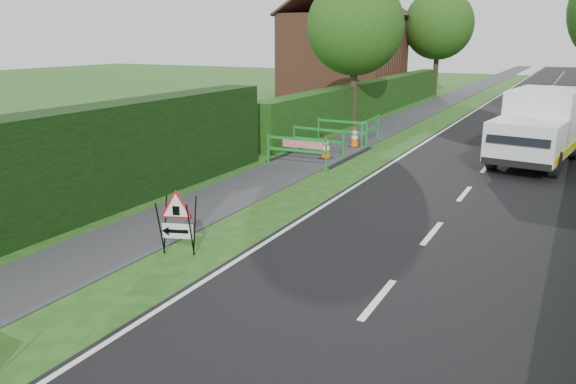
% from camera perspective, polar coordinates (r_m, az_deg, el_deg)
% --- Properties ---
extents(ground, '(120.00, 120.00, 0.00)m').
position_cam_1_polar(ground, '(9.40, -7.76, -10.10)').
color(ground, '#1D4814').
rests_on(ground, ground).
extents(road_surface, '(6.00, 90.00, 0.02)m').
position_cam_1_polar(road_surface, '(42.12, 24.45, 8.66)').
color(road_surface, black).
rests_on(road_surface, ground).
extents(footpath, '(2.00, 90.00, 0.02)m').
position_cam_1_polar(footpath, '(42.80, 17.03, 9.45)').
color(footpath, '#2D2D30').
rests_on(footpath, ground).
extents(hedge_west_near, '(1.10, 18.00, 2.50)m').
position_cam_1_polar(hedge_west_near, '(12.78, -26.45, -4.61)').
color(hedge_west_near, black).
rests_on(hedge_west_near, ground).
extents(hedge_west_far, '(1.00, 24.00, 1.80)m').
position_cam_1_polar(hedge_west_far, '(30.80, 8.58, 7.81)').
color(hedge_west_far, '#14380F').
rests_on(hedge_west_far, ground).
extents(house_west, '(7.50, 7.40, 7.88)m').
position_cam_1_polar(house_west, '(39.80, 5.71, 13.80)').
color(house_west, brown).
rests_on(house_west, ground).
extents(tree_nw, '(4.40, 4.40, 6.70)m').
position_cam_1_polar(tree_nw, '(26.65, 6.84, 16.37)').
color(tree_nw, '#2D2116').
rests_on(tree_nw, ground).
extents(tree_fw, '(4.80, 4.80, 7.24)m').
position_cam_1_polar(tree_fw, '(41.97, 15.07, 16.09)').
color(tree_fw, '#2D2116').
rests_on(tree_fw, ground).
extents(triangle_sign, '(0.95, 0.95, 1.09)m').
position_cam_1_polar(triangle_sign, '(10.77, -11.41, -2.56)').
color(triangle_sign, black).
rests_on(triangle_sign, ground).
extents(works_van, '(2.66, 5.39, 2.36)m').
position_cam_1_polar(works_van, '(20.08, 24.17, 6.18)').
color(works_van, silver).
rests_on(works_van, ground).
extents(traffic_cone_3, '(0.38, 0.38, 0.79)m').
position_cam_1_polar(traffic_cone_3, '(19.20, 3.87, 4.53)').
color(traffic_cone_3, black).
rests_on(traffic_cone_3, ground).
extents(traffic_cone_4, '(0.38, 0.38, 0.79)m').
position_cam_1_polar(traffic_cone_4, '(21.40, 6.78, 5.60)').
color(traffic_cone_4, black).
rests_on(traffic_cone_4, ground).
extents(ped_barrier_0, '(2.08, 0.47, 1.00)m').
position_cam_1_polar(ped_barrier_0, '(17.85, 0.88, 4.50)').
color(ped_barrier_0, '#18862B').
rests_on(ped_barrier_0, ground).
extents(ped_barrier_1, '(2.08, 0.55, 1.00)m').
position_cam_1_polar(ped_barrier_1, '(19.72, 3.07, 5.54)').
color(ped_barrier_1, '#18862B').
rests_on(ped_barrier_1, ground).
extents(ped_barrier_2, '(2.07, 0.39, 1.00)m').
position_cam_1_polar(ped_barrier_2, '(21.61, 5.52, 6.37)').
color(ped_barrier_2, '#18862B').
rests_on(ped_barrier_2, ground).
extents(ped_barrier_3, '(0.40, 2.07, 1.00)m').
position_cam_1_polar(ped_barrier_3, '(22.25, 8.38, 6.54)').
color(ped_barrier_3, '#18862B').
rests_on(ped_barrier_3, ground).
extents(redwhite_plank, '(1.50, 0.10, 0.25)m').
position_cam_1_polar(redwhite_plank, '(19.48, 1.46, 3.54)').
color(redwhite_plank, red).
rests_on(redwhite_plank, ground).
extents(hatchback_car, '(2.62, 3.93, 1.24)m').
position_cam_1_polar(hatchback_car, '(33.64, 23.13, 8.46)').
color(hatchback_car, white).
rests_on(hatchback_car, ground).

